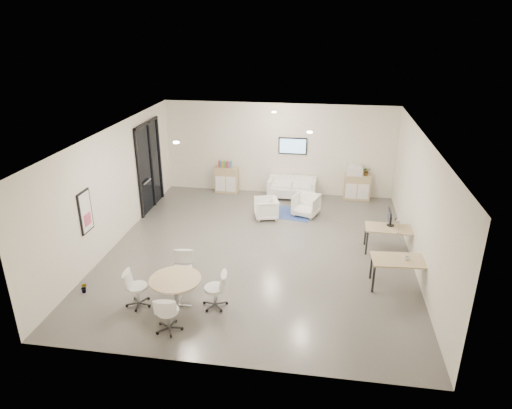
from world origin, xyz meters
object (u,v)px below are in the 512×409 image
Objects in this scene: desk_rear at (391,230)px; round_table at (175,282)px; sideboard_right at (357,187)px; desk_front at (403,262)px; armchair_left at (266,207)px; armchair_right at (306,204)px; loveseat at (292,188)px; sideboard_left at (227,180)px.

round_table is at bearing -143.32° from desk_rear.
sideboard_right is 0.61× the size of desk_front.
desk_rear is (3.57, -1.67, 0.26)m from armchair_left.
desk_front is at bearing -39.28° from armchair_right.
loveseat is at bearing -175.52° from sideboard_right.
desk_rear is at bearing -48.85° from loveseat.
round_table is (-4.92, -1.51, -0.07)m from desk_front.
armchair_left reaches higher than round_table.
loveseat is 1.60m from armchair_right.
sideboard_right is 5.63m from desk_front.
desk_front is at bearing -82.35° from sideboard_right.
armchair_left is 5.04m from desk_front.
armchair_left is (-2.88, -2.10, -0.08)m from sideboard_right.
desk_rear is 5.88m from round_table.
loveseat is (-2.22, -0.17, -0.11)m from sideboard_right.
sideboard_left is at bearing 177.95° from loveseat.
armchair_right is at bearing 94.18° from armchair_left.
desk_front is (2.97, -5.40, 0.33)m from loveseat.
desk_front is (0.75, -5.57, 0.22)m from sideboard_right.
sideboard_right is 0.66× the size of desk_rear.
loveseat and armchair_left have the same top height.
sideboard_right reaches higher than round_table.
sideboard_left is 7.73m from desk_front.
armchair_left is at bearing -50.86° from sideboard_left.
sideboard_right is 0.53× the size of loveseat.
armchair_right reaches higher than loveseat.
sideboard_right reaches higher than desk_rear.
sideboard_left is at bearing 146.79° from desk_rear.
sideboard_left is 6.49m from desk_rear.
round_table is at bearing -95.90° from armchair_right.
loveseat reaches higher than round_table.
armchair_right reaches higher than desk_rear.
desk_front is at bearing -46.24° from sideboard_left.
loveseat is 4.63m from desk_rear.
loveseat is 2.20× the size of armchair_right.
sideboard_left is at bearing 179.97° from sideboard_right.
desk_front is (2.41, -3.90, 0.28)m from armchair_right.
sideboard_left is 1.21× the size of armchair_right.
sideboard_left is 3.38m from armchair_right.
armchair_right is at bearing 140.52° from desk_rear.
loveseat is at bearing -4.26° from sideboard_left.
desk_front is at bearing -58.97° from loveseat.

